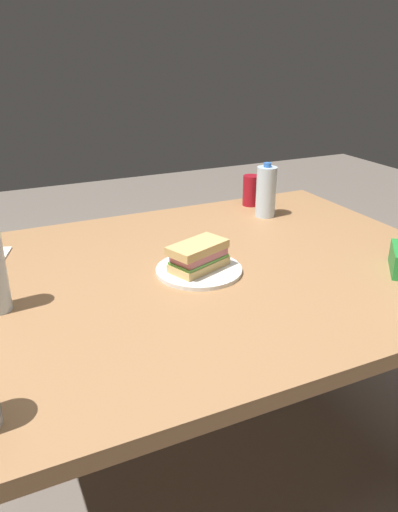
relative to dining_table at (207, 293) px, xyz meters
name	(u,v)px	position (x,y,z in m)	size (l,w,h in m)	color
ground_plane	(206,462)	(0.00, 0.00, -0.68)	(8.00, 8.00, 0.00)	#70665B
dining_table	(207,293)	(0.00, 0.00, 0.00)	(1.51, 1.14, 0.76)	#9E7047
paper_plate	(199,270)	(0.04, 0.02, 0.09)	(0.25, 0.25, 0.01)	white
sandwich	(199,256)	(0.04, 0.02, 0.14)	(0.20, 0.15, 0.08)	#DBB26B
soda_can_red	(251,190)	(-0.43, -0.47, 0.15)	(0.07, 0.07, 0.12)	maroon
water_bottle_spare	(266,192)	(-0.41, -0.33, 0.18)	(0.07, 0.07, 0.20)	silver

